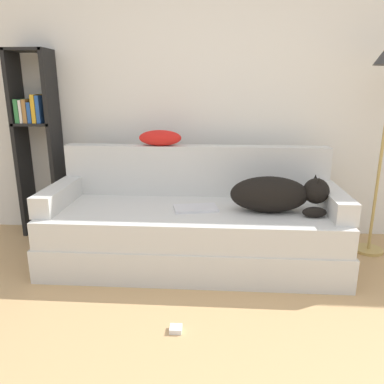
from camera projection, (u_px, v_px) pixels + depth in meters
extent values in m
cube|color=silver|center=(224.00, 87.00, 3.32)|extent=(7.33, 0.06, 2.70)
cube|color=silver|center=(193.00, 247.00, 2.98)|extent=(2.25, 0.89, 0.25)
cube|color=silver|center=(193.00, 220.00, 2.90)|extent=(2.21, 0.85, 0.20)
cube|color=silver|center=(196.00, 170.00, 3.18)|extent=(2.21, 0.15, 0.42)
cube|color=silver|center=(59.00, 195.00, 2.92)|extent=(0.15, 0.70, 0.15)
cube|color=silver|center=(333.00, 201.00, 2.79)|extent=(0.15, 0.70, 0.15)
ellipsoid|color=black|center=(269.00, 194.00, 2.74)|extent=(0.57, 0.25, 0.27)
sphere|color=black|center=(316.00, 191.00, 2.71)|extent=(0.19, 0.19, 0.19)
cone|color=black|center=(319.00, 183.00, 2.64)|extent=(0.07, 0.07, 0.08)
cone|color=black|center=(315.00, 180.00, 2.74)|extent=(0.07, 0.07, 0.08)
ellipsoid|color=black|center=(314.00, 212.00, 2.64)|extent=(0.17, 0.06, 0.08)
cube|color=silver|center=(196.00, 208.00, 2.83)|extent=(0.36, 0.26, 0.02)
ellipsoid|color=red|center=(160.00, 138.00, 3.11)|extent=(0.36, 0.16, 0.13)
cube|color=black|center=(21.00, 146.00, 3.41)|extent=(0.04, 0.26, 1.67)
cube|color=black|center=(56.00, 146.00, 3.39)|extent=(0.04, 0.26, 1.67)
cube|color=black|center=(28.00, 50.00, 3.18)|extent=(0.34, 0.26, 0.02)
cube|color=black|center=(36.00, 124.00, 3.35)|extent=(0.34, 0.26, 0.02)
cube|color=#337F42|center=(22.00, 111.00, 3.31)|extent=(0.04, 0.20, 0.20)
cube|color=silver|center=(26.00, 111.00, 3.31)|extent=(0.02, 0.20, 0.20)
cube|color=olive|center=(29.00, 111.00, 3.30)|extent=(0.03, 0.20, 0.20)
cube|color=#234C93|center=(34.00, 112.00, 3.30)|extent=(0.03, 0.20, 0.18)
cube|color=gold|center=(38.00, 109.00, 3.29)|extent=(0.04, 0.20, 0.24)
cube|color=#234C93|center=(42.00, 109.00, 3.29)|extent=(0.03, 0.20, 0.23)
cylinder|color=tan|center=(368.00, 250.00, 3.19)|extent=(0.24, 0.24, 0.02)
cylinder|color=tan|center=(380.00, 163.00, 2.99)|extent=(0.02, 0.02, 1.49)
cube|color=silver|center=(176.00, 329.00, 2.14)|extent=(0.07, 0.07, 0.03)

